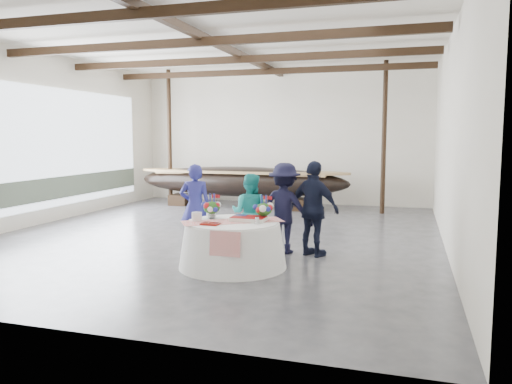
% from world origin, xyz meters
% --- Properties ---
extents(floor, '(10.00, 12.00, 0.01)m').
position_xyz_m(floor, '(0.00, 0.00, 0.00)').
color(floor, '#3D3D42').
rests_on(floor, ground).
extents(wall_back, '(10.00, 0.02, 4.50)m').
position_xyz_m(wall_back, '(0.00, 6.00, 2.25)').
color(wall_back, silver).
rests_on(wall_back, ground).
extents(wall_front, '(10.00, 0.02, 4.50)m').
position_xyz_m(wall_front, '(0.00, -6.00, 2.25)').
color(wall_front, silver).
rests_on(wall_front, ground).
extents(wall_left, '(0.02, 12.00, 4.50)m').
position_xyz_m(wall_left, '(-5.00, 0.00, 2.25)').
color(wall_left, silver).
rests_on(wall_left, ground).
extents(wall_right, '(0.02, 12.00, 4.50)m').
position_xyz_m(wall_right, '(5.00, 0.00, 2.25)').
color(wall_right, silver).
rests_on(wall_right, ground).
extents(ceiling, '(10.00, 12.00, 0.01)m').
position_xyz_m(ceiling, '(0.00, 0.00, 4.50)').
color(ceiling, white).
rests_on(ceiling, wall_back).
extents(pavilion_structure, '(9.80, 11.76, 4.50)m').
position_xyz_m(pavilion_structure, '(0.00, 0.77, 4.00)').
color(pavilion_structure, black).
rests_on(pavilion_structure, ground).
extents(open_bay, '(0.03, 7.00, 3.20)m').
position_xyz_m(open_bay, '(-4.95, 1.00, 1.83)').
color(open_bay, silver).
rests_on(open_bay, ground).
extents(longboat_display, '(7.08, 1.42, 1.33)m').
position_xyz_m(longboat_display, '(-0.98, 4.45, 0.85)').
color(longboat_display, black).
rests_on(longboat_display, ground).
extents(banquet_table, '(1.90, 1.90, 0.82)m').
position_xyz_m(banquet_table, '(1.29, -2.66, 0.41)').
color(banquet_table, white).
rests_on(banquet_table, ground).
extents(tabletop_items, '(1.78, 1.41, 0.40)m').
position_xyz_m(tabletop_items, '(1.29, -2.51, 0.96)').
color(tabletop_items, red).
rests_on(tabletop_items, banquet_table).
extents(guest_woman_blue, '(0.74, 0.60, 1.75)m').
position_xyz_m(guest_woman_blue, '(0.06, -1.48, 0.87)').
color(guest_woman_blue, navy).
rests_on(guest_woman_blue, ground).
extents(guest_woman_teal, '(0.77, 0.60, 1.57)m').
position_xyz_m(guest_woman_teal, '(1.23, -1.45, 0.79)').
color(guest_woman_teal, teal).
rests_on(guest_woman_teal, ground).
extents(guest_man_left, '(1.23, 0.81, 1.79)m').
position_xyz_m(guest_man_left, '(1.90, -1.33, 0.89)').
color(guest_man_left, black).
rests_on(guest_man_left, ground).
extents(guest_man_right, '(1.17, 0.86, 1.84)m').
position_xyz_m(guest_man_right, '(2.52, -1.43, 0.92)').
color(guest_man_right, black).
rests_on(guest_man_right, ground).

